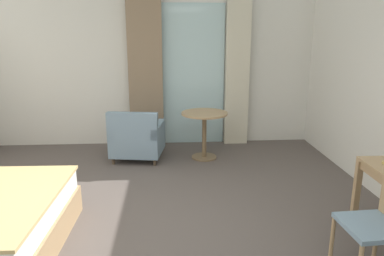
{
  "coord_description": "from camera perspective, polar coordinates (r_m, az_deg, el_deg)",
  "views": [
    {
      "loc": [
        0.31,
        -3.14,
        1.97
      ],
      "look_at": [
        0.55,
        0.48,
        1.0
      ],
      "focal_mm": 34.1,
      "sensor_mm": 36.0,
      "label": 1
    }
  ],
  "objects": [
    {
      "name": "round_cafe_table",
      "position": [
        5.73,
        1.95,
        0.59
      ],
      "size": [
        0.72,
        0.72,
        0.75
      ],
      "color": "tan",
      "rests_on": "ground"
    },
    {
      "name": "curtain_panel_right",
      "position": [
        6.45,
        7.11,
        8.81
      ],
      "size": [
        0.41,
        0.1,
        2.6
      ],
      "primitive_type": "cube",
      "color": "beige",
      "rests_on": "ground"
    },
    {
      "name": "armchair_by_window",
      "position": [
        5.79,
        -8.57,
        -1.7
      ],
      "size": [
        0.86,
        0.84,
        0.81
      ],
      "color": "gray",
      "rests_on": "ground"
    },
    {
      "name": "desk_chair",
      "position": [
        3.37,
        27.73,
        -12.29
      ],
      "size": [
        0.48,
        0.48,
        0.94
      ],
      "color": "gray",
      "rests_on": "ground"
    },
    {
      "name": "curtain_panel_left",
      "position": [
        6.34,
        -7.28,
        8.71
      ],
      "size": [
        0.58,
        0.1,
        2.6
      ],
      "primitive_type": "cube",
      "color": "#897056",
      "rests_on": "ground"
    },
    {
      "name": "ground",
      "position": [
        3.75,
        -8.35,
        -17.89
      ],
      "size": [
        6.36,
        7.19,
        0.1
      ],
      "primitive_type": "cube",
      "color": "#564C47"
    },
    {
      "name": "wall_back",
      "position": [
        6.51,
        -6.65,
        9.62
      ],
      "size": [
        5.96,
        0.12,
        2.77
      ],
      "primitive_type": "cube",
      "color": "silver",
      "rests_on": "ground"
    },
    {
      "name": "balcony_glass_door",
      "position": [
        6.45,
        -0.08,
        8.19
      ],
      "size": [
        1.15,
        0.02,
        2.44
      ],
      "primitive_type": "cube",
      "color": "silver",
      "rests_on": "ground"
    }
  ]
}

